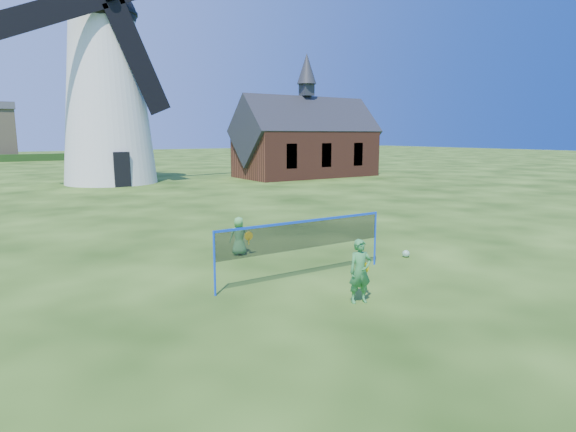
{
  "coord_description": "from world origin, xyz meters",
  "views": [
    {
      "loc": [
        -6.84,
        -10.41,
        3.72
      ],
      "look_at": [
        0.2,
        0.5,
        1.5
      ],
      "focal_mm": 29.82,
      "sensor_mm": 36.0,
      "label": 1
    }
  ],
  "objects_px": {
    "chapel": "(306,143)",
    "play_ball": "(406,254)",
    "player_girl": "(360,271)",
    "windmill": "(106,88)",
    "player_boy": "(239,236)",
    "badminton_net": "(303,236)"
  },
  "relations": [
    {
      "from": "windmill",
      "to": "player_girl",
      "type": "distance_m",
      "value": 31.38
    },
    {
      "from": "windmill",
      "to": "play_ball",
      "type": "xyz_separation_m",
      "value": [
        2.2,
        -28.41,
        -7.06
      ]
    },
    {
      "from": "player_boy",
      "to": "play_ball",
      "type": "height_order",
      "value": "player_boy"
    },
    {
      "from": "windmill",
      "to": "player_girl",
      "type": "height_order",
      "value": "windmill"
    },
    {
      "from": "chapel",
      "to": "badminton_net",
      "type": "height_order",
      "value": "chapel"
    },
    {
      "from": "chapel",
      "to": "badminton_net",
      "type": "xyz_separation_m",
      "value": [
        -17.76,
        -25.27,
        -1.85
      ]
    },
    {
      "from": "player_girl",
      "to": "player_boy",
      "type": "xyz_separation_m",
      "value": [
        -0.3,
        5.3,
        -0.12
      ]
    },
    {
      "from": "chapel",
      "to": "player_girl",
      "type": "height_order",
      "value": "chapel"
    },
    {
      "from": "windmill",
      "to": "chapel",
      "type": "xyz_separation_m",
      "value": [
        16.07,
        -3.24,
        -4.18
      ]
    },
    {
      "from": "chapel",
      "to": "play_ball",
      "type": "height_order",
      "value": "chapel"
    },
    {
      "from": "chapel",
      "to": "player_boy",
      "type": "relative_size",
      "value": 10.49
    },
    {
      "from": "windmill",
      "to": "player_girl",
      "type": "bearing_deg",
      "value": -93.09
    },
    {
      "from": "badminton_net",
      "to": "player_girl",
      "type": "xyz_separation_m",
      "value": [
        0.04,
        -2.16,
        -0.42
      ]
    },
    {
      "from": "badminton_net",
      "to": "player_girl",
      "type": "height_order",
      "value": "badminton_net"
    },
    {
      "from": "play_ball",
      "to": "player_boy",
      "type": "bearing_deg",
      "value": 143.77
    },
    {
      "from": "badminton_net",
      "to": "player_girl",
      "type": "bearing_deg",
      "value": -88.93
    },
    {
      "from": "windmill",
      "to": "chapel",
      "type": "relative_size",
      "value": 1.69
    },
    {
      "from": "player_girl",
      "to": "play_ball",
      "type": "relative_size",
      "value": 6.55
    },
    {
      "from": "windmill",
      "to": "badminton_net",
      "type": "distance_m",
      "value": 29.19
    },
    {
      "from": "player_boy",
      "to": "play_ball",
      "type": "relative_size",
      "value": 5.45
    },
    {
      "from": "chapel",
      "to": "play_ball",
      "type": "relative_size",
      "value": 57.18
    },
    {
      "from": "player_boy",
      "to": "badminton_net",
      "type": "bearing_deg",
      "value": 115.27
    }
  ]
}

